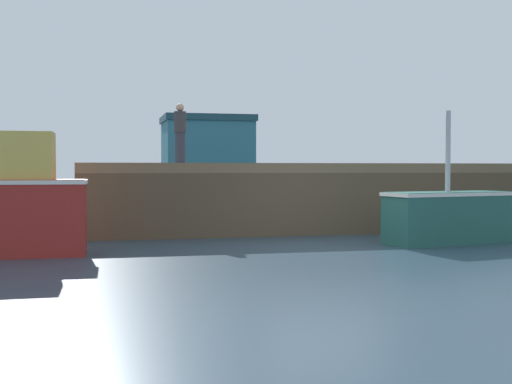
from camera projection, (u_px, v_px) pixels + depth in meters
ground at (327, 251)px, 14.08m from camera, size 120.00×160.00×0.10m
pier at (293, 173)px, 20.40m from camera, size 12.79×8.58×1.86m
fishing_boat_near_right at (447, 216)px, 15.05m from camera, size 3.15×1.59×3.03m
rowboat at (458, 229)px, 16.37m from camera, size 1.98×1.25×0.46m
dockworker at (180, 134)px, 18.21m from camera, size 0.34×0.34×1.65m
warehouse at (207, 153)px, 52.96m from camera, size 7.06×6.08×5.92m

